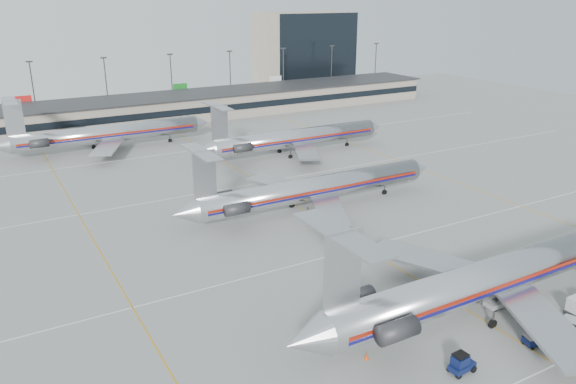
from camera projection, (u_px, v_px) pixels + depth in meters
ground at (417, 279)px, 64.31m from camera, size 260.00×260.00×0.00m
apron_markings at (364, 247)px, 72.50m from camera, size 160.00×0.15×0.02m
terminal at (157, 109)px, 143.55m from camera, size 162.00×17.00×6.25m
light_mast_row at (140, 80)px, 153.23m from camera, size 163.60×0.40×15.28m
distant_building at (304, 50)px, 193.92m from camera, size 30.00×20.00×25.00m
jet_foreground at (491, 277)px, 56.92m from camera, size 49.62×29.22×12.99m
jet_second_row at (311, 189)px, 83.89m from camera, size 44.53×26.22×11.66m
jet_third_row at (293, 138)px, 113.28m from camera, size 42.94×26.41×11.74m
jet_back_row at (104, 134)px, 116.25m from camera, size 44.43×27.33×12.15m
tug_left at (461, 364)px, 48.20m from camera, size 2.48×1.39×1.95m
tug_center at (571, 335)px, 52.37m from camera, size 2.41×1.63×1.79m
cart_inner at (533, 340)px, 52.10m from camera, size 2.01×1.61×1.01m
cart_outer at (569, 325)px, 54.37m from camera, size 2.39×1.99×1.16m
uld_container at (576, 306)px, 57.08m from camera, size 1.76×1.48×1.82m
belt_loader at (501, 300)px, 58.76m from camera, size 4.44×1.39×2.35m
ramp_worker_near at (530, 303)px, 57.77m from camera, size 0.72×0.57×1.73m
cone_left at (367, 356)px, 50.18m from camera, size 0.48×0.48×0.61m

